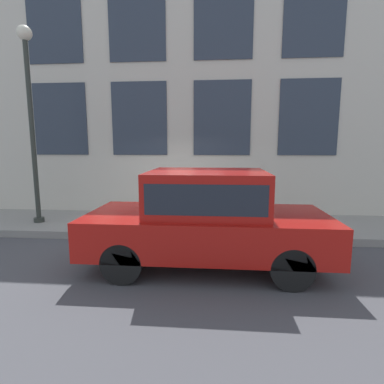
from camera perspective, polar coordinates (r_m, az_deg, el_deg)
name	(u,v)px	position (r m, az deg, el deg)	size (l,w,h in m)	color
ground_plane	(169,242)	(7.05, -4.49, -9.45)	(80.00, 80.00, 0.00)	#47474C
sidewalk	(176,225)	(8.14, -3.15, -6.29)	(2.35, 60.00, 0.18)	gray
building_facade	(181,98)	(9.28, -2.16, 17.46)	(0.33, 40.00, 7.20)	beige
fire_hydrant	(176,213)	(7.41, -3.12, -3.92)	(0.34, 0.45, 0.77)	gold
person	(208,200)	(7.64, 3.02, -1.62)	(0.26, 0.17, 1.07)	#726651
parked_car_red_near	(207,215)	(5.46, 2.88, -4.46)	(1.91, 4.29, 1.76)	black
street_lamp	(30,103)	(8.92, -28.49, 14.70)	(0.36, 0.36, 4.94)	#2D332D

